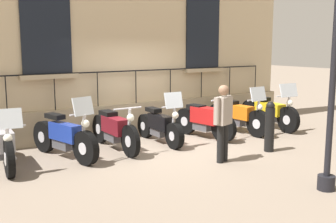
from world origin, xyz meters
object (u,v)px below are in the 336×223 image
at_px(motorcycle_blue, 64,138).
at_px(bollard, 270,126).
at_px(motorcycle_black, 160,126).
at_px(lamppost, 336,28).
at_px(motorcycle_silver, 4,144).
at_px(pedestrian_walking, 223,119).
at_px(motorcycle_orange, 238,116).
at_px(motorcycle_maroon, 115,130).
at_px(motorcycle_yellow, 269,112).
at_px(motorcycle_red, 205,120).

relative_size(motorcycle_blue, bollard, 1.93).
bearing_deg(motorcycle_black, lamppost, 7.91).
bearing_deg(motorcycle_silver, pedestrian_walking, 62.02).
bearing_deg(motorcycle_orange, bollard, -22.31).
bearing_deg(lamppost, motorcycle_blue, -144.60).
xyz_separation_m(motorcycle_blue, bollard, (1.90, 3.96, 0.12)).
distance_m(motorcycle_maroon, bollard, 3.42).
distance_m(motorcycle_maroon, motorcycle_yellow, 4.69).
bearing_deg(motorcycle_blue, motorcycle_black, 91.48).
bearing_deg(motorcycle_silver, motorcycle_maroon, 91.41).
height_order(lamppost, bollard, lamppost).
xyz_separation_m(motorcycle_blue, motorcycle_black, (-0.06, 2.35, -0.03)).
xyz_separation_m(motorcycle_red, motorcycle_yellow, (0.00, 2.28, 0.01)).
xyz_separation_m(motorcycle_maroon, bollard, (1.98, 2.79, 0.11)).
bearing_deg(motorcycle_red, bollard, 12.01).
bearing_deg(motorcycle_yellow, bollard, -46.29).
relative_size(motorcycle_orange, motorcycle_yellow, 0.97).
bearing_deg(motorcycle_blue, lamppost, 35.40).
distance_m(motorcycle_maroon, pedestrian_walking, 2.51).
bearing_deg(motorcycle_yellow, motorcycle_blue, -90.86).
height_order(motorcycle_black, motorcycle_orange, same).
bearing_deg(bollard, motorcycle_silver, -110.47).
relative_size(motorcycle_yellow, bollard, 2.03).
bearing_deg(motorcycle_maroon, pedestrian_walking, 34.18).
xyz_separation_m(motorcycle_maroon, motorcycle_orange, (0.14, 3.55, -0.00)).
xyz_separation_m(motorcycle_blue, motorcycle_red, (0.08, 3.58, 0.01)).
distance_m(motorcycle_blue, motorcycle_yellow, 5.86).
bearing_deg(motorcycle_silver, motorcycle_orange, 89.22).
relative_size(motorcycle_orange, lamppost, 0.51).
bearing_deg(motorcycle_maroon, motorcycle_blue, -86.12).
xyz_separation_m(motorcycle_silver, bollard, (1.92, 5.15, 0.11)).
bearing_deg(motorcycle_yellow, lamppost, -35.97).
relative_size(bollard, pedestrian_walking, 0.72).
distance_m(motorcycle_maroon, motorcycle_black, 1.18).
distance_m(motorcycle_orange, lamppost, 4.93).
bearing_deg(motorcycle_yellow, pedestrian_walking, -60.26).
bearing_deg(motorcycle_red, pedestrian_walking, -28.23).
xyz_separation_m(motorcycle_red, bollard, (1.81, 0.39, 0.11)).
height_order(motorcycle_silver, lamppost, lamppost).
distance_m(motorcycle_blue, pedestrian_walking, 3.26).
distance_m(motorcycle_black, pedestrian_walking, 2.09).
bearing_deg(motorcycle_orange, motorcycle_maroon, -92.23).
xyz_separation_m(motorcycle_silver, motorcycle_orange, (0.08, 5.90, -0.01)).
relative_size(motorcycle_maroon, pedestrian_walking, 1.43).
distance_m(motorcycle_silver, motorcycle_red, 4.76).
distance_m(motorcycle_red, pedestrian_walking, 2.18).
xyz_separation_m(lamppost, bollard, (-2.22, 1.03, -2.02)).
distance_m(motorcycle_blue, lamppost, 5.50).
bearing_deg(motorcycle_red, motorcycle_black, -96.74).
bearing_deg(motorcycle_black, motorcycle_silver, -89.37).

